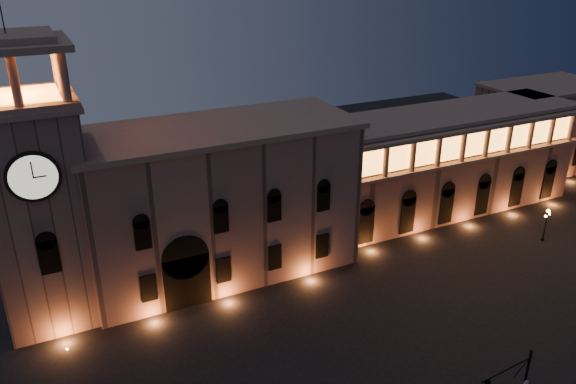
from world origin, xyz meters
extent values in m
plane|color=black|center=(0.00, 0.00, 0.00)|extent=(160.00, 160.00, 0.00)
cube|color=#7D5B51|center=(-2.00, 22.00, 8.50)|extent=(30.00, 12.00, 17.00)
cube|color=#8B6E60|center=(-2.00, 22.00, 17.30)|extent=(30.80, 12.80, 0.60)
cube|color=black|center=(-8.00, 16.60, 3.00)|extent=(5.00, 1.40, 6.00)
cylinder|color=black|center=(-8.00, 16.60, 6.00)|extent=(5.00, 1.40, 5.00)
cube|color=orange|center=(-8.00, 16.40, 2.80)|extent=(4.20, 0.20, 5.00)
cube|color=#7D5B51|center=(-20.50, 21.00, 11.00)|extent=(9.00, 9.00, 22.00)
cube|color=#8B6E60|center=(-20.50, 21.00, 22.25)|extent=(9.80, 9.80, 0.50)
cylinder|color=black|center=(-20.50, 16.32, 17.00)|extent=(4.60, 0.35, 4.60)
cylinder|color=beige|center=(-20.50, 16.18, 17.00)|extent=(4.00, 0.12, 4.00)
cube|color=#8B6E60|center=(-20.50, 21.00, 22.75)|extent=(9.40, 9.40, 0.50)
cube|color=orange|center=(-20.50, 21.00, 23.05)|extent=(6.80, 6.80, 0.15)
cylinder|color=#8B6E60|center=(-20.50, 17.20, 25.10)|extent=(0.76, 0.76, 4.20)
cylinder|color=#8B6E60|center=(-16.70, 17.20, 25.10)|extent=(0.76, 0.76, 4.20)
cylinder|color=#8B6E60|center=(-20.50, 24.80, 25.10)|extent=(0.76, 0.76, 4.20)
cylinder|color=#8B6E60|center=(-16.70, 24.80, 25.10)|extent=(0.76, 0.76, 4.20)
cylinder|color=#8B6E60|center=(-16.70, 21.00, 25.10)|extent=(0.76, 0.76, 4.20)
cube|color=#8B6E60|center=(-20.50, 21.00, 27.50)|extent=(9.80, 9.80, 0.60)
cube|color=#8B6E60|center=(-20.50, 21.00, 28.10)|extent=(7.50, 7.50, 0.60)
cylinder|color=black|center=(-20.50, 21.00, 30.40)|extent=(0.10, 0.10, 4.00)
cube|color=brown|center=(32.00, 24.00, 7.00)|extent=(40.00, 10.00, 14.00)
cube|color=#8B6E60|center=(32.00, 24.00, 14.25)|extent=(40.60, 10.60, 0.50)
cube|color=#8B6E60|center=(32.00, 18.50, 9.30)|extent=(40.00, 1.20, 0.40)
cube|color=#8B6E60|center=(32.00, 18.50, 13.60)|extent=(40.00, 1.40, 0.50)
cube|color=orange|center=(32.00, 19.05, 11.50)|extent=(38.00, 0.15, 3.60)
cylinder|color=#8B6E60|center=(14.00, 18.50, 11.50)|extent=(0.70, 0.70, 4.00)
cylinder|color=#8B6E60|center=(18.00, 18.50, 11.50)|extent=(0.70, 0.70, 4.00)
cylinder|color=#8B6E60|center=(22.00, 18.50, 11.50)|extent=(0.70, 0.70, 4.00)
cylinder|color=#8B6E60|center=(26.00, 18.50, 11.50)|extent=(0.70, 0.70, 4.00)
cylinder|color=#8B6E60|center=(30.00, 18.50, 11.50)|extent=(0.70, 0.70, 4.00)
cylinder|color=#8B6E60|center=(34.00, 18.50, 11.50)|extent=(0.70, 0.70, 4.00)
cylinder|color=#8B6E60|center=(38.00, 18.50, 11.50)|extent=(0.70, 0.70, 4.00)
cylinder|color=#8B6E60|center=(42.00, 18.50, 11.50)|extent=(0.70, 0.70, 4.00)
cylinder|color=#8B6E60|center=(46.00, 18.50, 11.50)|extent=(0.70, 0.70, 4.00)
cylinder|color=#8B6E60|center=(50.00, 18.50, 11.50)|extent=(0.70, 0.70, 4.00)
cube|color=brown|center=(58.00, 30.00, 7.00)|extent=(20.00, 12.00, 14.00)
sphere|color=black|center=(10.94, -10.97, 7.27)|extent=(0.29, 0.29, 0.29)
cylinder|color=black|center=(8.39, -11.15, 6.66)|extent=(5.11, 0.50, 0.12)
cylinder|color=silver|center=(10.90, -11.11, 4.30)|extent=(0.62, 0.09, 0.61)
cylinder|color=black|center=(37.69, 10.15, 2.08)|extent=(0.17, 0.17, 4.16)
cylinder|color=black|center=(37.69, 10.15, 0.16)|extent=(0.46, 0.46, 0.31)
sphere|color=#F1C460|center=(37.69, 10.15, 4.26)|extent=(0.46, 0.46, 0.46)
cylinder|color=black|center=(37.44, 10.07, 3.64)|extent=(1.01, 0.37, 0.06)
sphere|color=#F1C460|center=(37.19, 9.99, 3.69)|extent=(0.33, 0.33, 0.33)
cylinder|color=black|center=(37.93, 10.22, 3.64)|extent=(1.01, 0.37, 0.06)
sphere|color=#F1C460|center=(38.18, 10.30, 3.69)|extent=(0.33, 0.33, 0.33)
camera|label=1|loc=(-20.21, -33.37, 35.14)|focal=35.00mm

